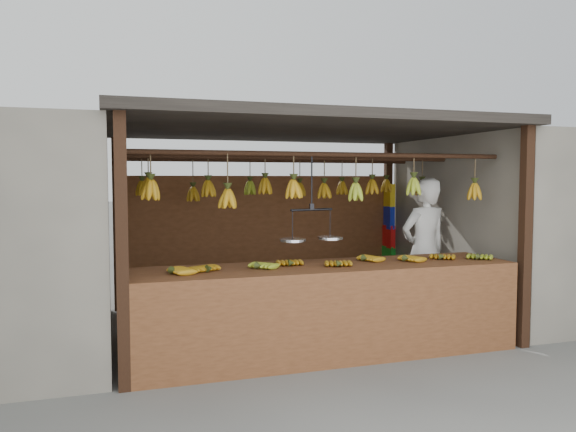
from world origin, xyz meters
name	(u,v)px	position (x,y,z in m)	size (l,w,h in m)	color
ground	(296,326)	(0.00, 0.00, 0.00)	(80.00, 80.00, 0.00)	#5B5B57
stall	(287,161)	(0.00, 0.33, 1.97)	(4.30, 3.30, 2.40)	black
neighbor_right	(544,223)	(3.60, 0.00, 1.15)	(3.00, 3.00, 2.30)	slate
counter	(331,286)	(-0.05, -1.24, 0.72)	(3.86, 0.88, 0.96)	brown
hanging_bananas	(295,189)	(-0.01, 0.00, 1.63)	(3.62, 2.21, 0.40)	#B17B12
balance_scale	(312,234)	(-0.17, -1.00, 1.20)	(0.68, 0.33, 0.86)	black
vendor	(424,250)	(1.56, -0.27, 0.88)	(0.64, 0.42, 1.77)	white
bag_bundles	(389,227)	(1.94, 1.35, 1.03)	(0.08, 0.26, 1.28)	yellow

